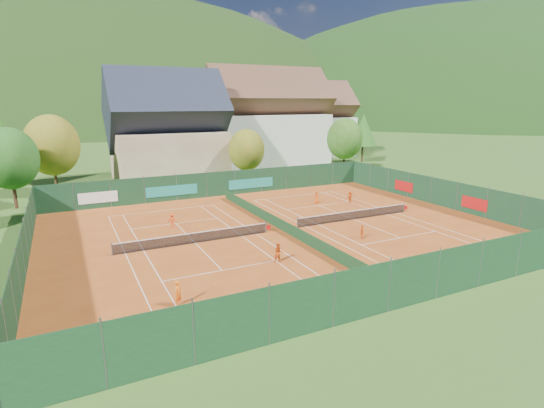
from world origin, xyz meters
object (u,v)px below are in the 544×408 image
(player_left_near, at_px, (178,293))
(player_right_near, at_px, (362,232))
(hotel_block_a, at_px, (267,124))
(player_right_far_b, at_px, (350,197))
(ball_hopper, at_px, (507,241))
(chalet, at_px, (167,134))
(hotel_block_b, at_px, (311,124))
(player_right_far_a, at_px, (317,197))
(player_left_mid, at_px, (279,253))
(player_left_far, at_px, (172,220))

(player_left_near, xyz_separation_m, player_right_near, (16.87, 5.00, -0.16))
(hotel_block_a, relative_size, player_right_far_b, 15.91)
(ball_hopper, bearing_deg, chalet, 111.75)
(player_left_near, bearing_deg, hotel_block_a, 16.98)
(chalet, height_order, hotel_block_b, chalet)
(hotel_block_a, relative_size, player_right_far_a, 15.36)
(hotel_block_b, bearing_deg, player_left_near, -127.78)
(hotel_block_a, distance_m, player_right_near, 43.16)
(chalet, xyz_separation_m, ball_hopper, (16.77, -42.04, -6.07))
(player_left_mid, bearing_deg, ball_hopper, -0.76)
(chalet, height_order, hotel_block_a, hotel_block_a)
(player_left_near, height_order, player_right_far_b, player_left_near)
(chalet, height_order, player_left_far, chalet)
(hotel_block_a, xyz_separation_m, player_right_far_b, (-4.12, -30.06, -6.70))
(chalet, bearing_deg, player_left_mid, -91.36)
(hotel_block_a, height_order, player_left_far, hotel_block_a)
(hotel_block_b, bearing_deg, player_right_near, -117.05)
(chalet, xyz_separation_m, player_left_near, (-8.96, -40.15, -5.86))
(player_right_far_b, bearing_deg, player_right_near, 28.40)
(chalet, height_order, player_right_near, chalet)
(chalet, distance_m, hotel_block_b, 35.85)
(hotel_block_b, xyz_separation_m, ball_hopper, (-16.23, -56.04, -6.06))
(player_left_far, bearing_deg, player_right_far_b, -150.33)
(player_left_near, bearing_deg, hotel_block_b, 10.42)
(player_left_near, height_order, player_right_near, player_left_near)
(hotel_block_a, xyz_separation_m, player_left_mid, (-19.88, -42.84, -6.64))
(hotel_block_b, relative_size, player_right_near, 14.32)
(ball_hopper, distance_m, player_left_near, 25.80)
(player_left_near, bearing_deg, player_left_mid, -19.60)
(player_left_mid, height_order, player_right_near, player_left_mid)
(player_left_near, relative_size, player_left_far, 1.09)
(ball_hopper, distance_m, player_left_far, 28.23)
(player_left_far, xyz_separation_m, player_right_far_a, (16.96, 2.23, 0.00))
(hotel_block_a, relative_size, player_left_mid, 14.59)
(player_left_far, bearing_deg, chalet, -75.21)
(player_right_near, height_order, player_right_far_a, player_right_far_a)
(hotel_block_a, bearing_deg, player_right_far_a, -104.98)
(hotel_block_a, relative_size, player_right_near, 17.90)
(hotel_block_a, distance_m, ball_hopper, 48.57)
(ball_hopper, bearing_deg, player_left_near, 175.79)
(player_right_far_a, xyz_separation_m, player_right_far_b, (3.53, -1.46, -0.02))
(hotel_block_b, height_order, player_left_near, hotel_block_b)
(chalet, relative_size, player_right_near, 13.43)
(chalet, xyz_separation_m, hotel_block_a, (19.00, 6.00, 0.76))
(hotel_block_b, bearing_deg, ball_hopper, -106.15)
(player_right_near, bearing_deg, ball_hopper, -100.62)
(ball_hopper, relative_size, player_right_far_a, 0.57)
(hotel_block_a, distance_m, player_right_far_b, 31.08)
(player_left_near, height_order, player_left_mid, player_left_near)
(player_left_mid, bearing_deg, player_left_far, 127.17)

